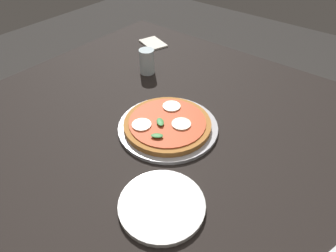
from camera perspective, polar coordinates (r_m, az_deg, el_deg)
The scene contains 7 objects.
ground_plane at distance 1.54m, azimuth 2.11°, elevation -20.95°, with size 6.00×6.00×0.00m, color #2D2B28.
dining_table at distance 1.02m, azimuth 2.96°, elevation -3.24°, with size 1.48×1.19×0.72m.
serving_tray at distance 0.96m, azimuth 0.00°, elevation -0.18°, with size 0.32×0.32×0.01m, color #B2B2B7.
pizza at distance 0.94m, azimuth -0.13°, elevation 0.46°, with size 0.28×0.28×0.03m.
plate_white at distance 0.75m, azimuth -1.20°, elevation -14.91°, with size 0.21×0.21×0.01m, color white.
napkin at distance 1.49m, azimuth -2.87°, elevation 15.56°, with size 0.13×0.09×0.01m, color white.
glass_cup at distance 1.23m, azimuth -4.07°, elevation 12.25°, with size 0.06×0.06×0.10m, color silver.
Camera 1 is at (0.42, -0.61, 1.34)m, focal length 31.77 mm.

